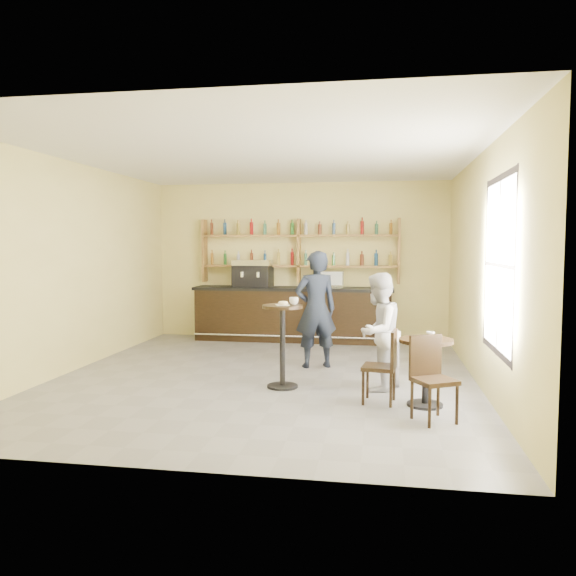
% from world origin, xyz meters
% --- Properties ---
extents(floor, '(7.00, 7.00, 0.00)m').
position_xyz_m(floor, '(0.00, 0.00, 0.00)').
color(floor, slate).
rests_on(floor, ground).
extents(ceiling, '(7.00, 7.00, 0.00)m').
position_xyz_m(ceiling, '(0.00, 0.00, 3.20)').
color(ceiling, white).
rests_on(ceiling, wall_back).
extents(wall_back, '(7.00, 0.00, 7.00)m').
position_xyz_m(wall_back, '(0.00, 3.50, 1.60)').
color(wall_back, '#EEE087').
rests_on(wall_back, floor).
extents(wall_front, '(7.00, 0.00, 7.00)m').
position_xyz_m(wall_front, '(0.00, -3.50, 1.60)').
color(wall_front, '#EEE087').
rests_on(wall_front, floor).
extents(wall_left, '(0.00, 7.00, 7.00)m').
position_xyz_m(wall_left, '(-3.00, 0.00, 1.60)').
color(wall_left, '#EEE087').
rests_on(wall_left, floor).
extents(wall_right, '(0.00, 7.00, 7.00)m').
position_xyz_m(wall_right, '(3.00, 0.00, 1.60)').
color(wall_right, '#EEE087').
rests_on(wall_right, floor).
extents(window_pane, '(0.00, 2.00, 2.00)m').
position_xyz_m(window_pane, '(2.99, -1.20, 1.70)').
color(window_pane, white).
rests_on(window_pane, wall_right).
extents(window_frame, '(0.04, 1.70, 2.10)m').
position_xyz_m(window_frame, '(2.99, -1.20, 1.70)').
color(window_frame, black).
rests_on(window_frame, wall_right).
extents(shelf_unit, '(4.00, 0.26, 1.40)m').
position_xyz_m(shelf_unit, '(0.00, 3.37, 1.81)').
color(shelf_unit, brown).
rests_on(shelf_unit, wall_back).
extents(liquor_bottles, '(3.68, 0.10, 1.00)m').
position_xyz_m(liquor_bottles, '(0.00, 3.37, 1.98)').
color(liquor_bottles, '#8C5919').
rests_on(liquor_bottles, shelf_unit).
extents(bar_counter, '(4.00, 0.78, 1.08)m').
position_xyz_m(bar_counter, '(-0.09, 3.15, 0.54)').
color(bar_counter, black).
rests_on(bar_counter, floor).
extents(espresso_machine, '(0.79, 0.53, 0.54)m').
position_xyz_m(espresso_machine, '(-0.91, 3.15, 1.36)').
color(espresso_machine, black).
rests_on(espresso_machine, bar_counter).
extents(pastry_case, '(0.57, 0.47, 0.33)m').
position_xyz_m(pastry_case, '(0.65, 3.15, 1.25)').
color(pastry_case, silver).
rests_on(pastry_case, bar_counter).
extents(pedestal_table, '(0.66, 0.66, 1.13)m').
position_xyz_m(pedestal_table, '(0.35, -0.57, 0.56)').
color(pedestal_table, black).
rests_on(pedestal_table, floor).
extents(napkin, '(0.22, 0.22, 0.00)m').
position_xyz_m(napkin, '(0.35, -0.57, 1.13)').
color(napkin, white).
rests_on(napkin, pedestal_table).
extents(donut, '(0.17, 0.17, 0.05)m').
position_xyz_m(donut, '(0.36, -0.58, 1.15)').
color(donut, '#DEAE51').
rests_on(donut, napkin).
extents(cup_pedestal, '(0.14, 0.14, 0.10)m').
position_xyz_m(cup_pedestal, '(0.49, -0.47, 1.18)').
color(cup_pedestal, white).
rests_on(cup_pedestal, pedestal_table).
extents(man_main, '(0.79, 0.66, 1.84)m').
position_xyz_m(man_main, '(0.65, 0.76, 0.92)').
color(man_main, black).
rests_on(man_main, floor).
extents(cafe_table, '(0.83, 0.83, 0.82)m').
position_xyz_m(cafe_table, '(2.20, -1.16, 0.41)').
color(cafe_table, black).
rests_on(cafe_table, floor).
extents(cup_cafe, '(0.10, 0.10, 0.09)m').
position_xyz_m(cup_cafe, '(2.25, -1.16, 0.86)').
color(cup_cafe, white).
rests_on(cup_cafe, cafe_table).
extents(chair_west, '(0.44, 0.44, 0.90)m').
position_xyz_m(chair_west, '(1.65, -1.11, 0.45)').
color(chair_west, black).
rests_on(chair_west, floor).
extents(chair_south, '(0.55, 0.55, 0.93)m').
position_xyz_m(chair_south, '(2.25, -1.76, 0.47)').
color(chair_south, black).
rests_on(chair_south, floor).
extents(patron_second, '(0.87, 0.95, 1.57)m').
position_xyz_m(patron_second, '(1.63, -0.47, 0.78)').
color(patron_second, '#B0AFB4').
rests_on(patron_second, floor).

